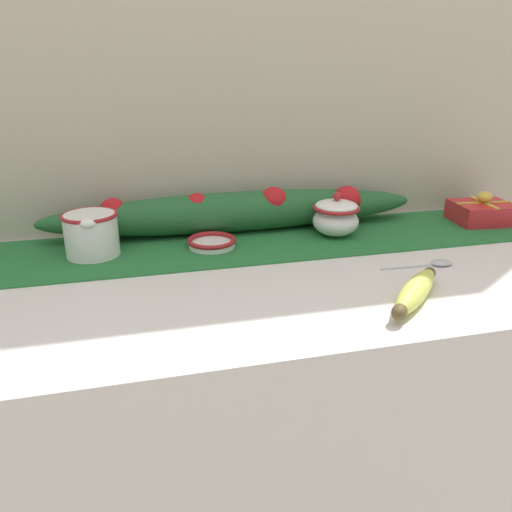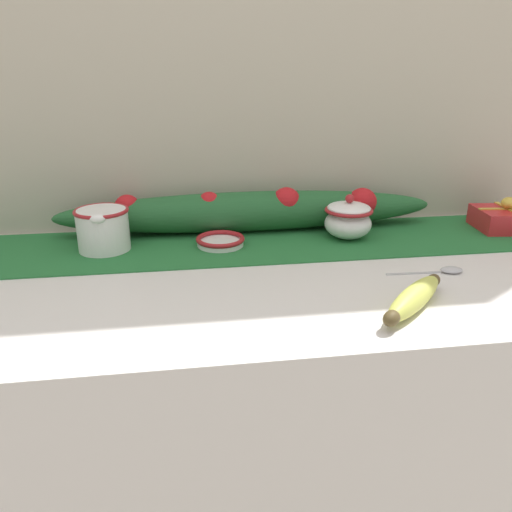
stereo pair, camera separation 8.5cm
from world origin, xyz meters
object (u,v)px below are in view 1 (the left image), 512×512
at_px(sugar_bowl, 336,217).
at_px(gift_box, 482,212).
at_px(cream_pitcher, 91,232).
at_px(small_dish, 212,242).
at_px(banana, 415,291).
at_px(spoon, 438,263).

bearing_deg(sugar_bowl, gift_box, 1.42).
bearing_deg(cream_pitcher, small_dish, -2.48).
distance_m(sugar_bowl, small_dish, 0.30).
distance_m(banana, gift_box, 0.56).
bearing_deg(small_dish, sugar_bowl, 1.95).
bearing_deg(gift_box, banana, -137.80).
xyz_separation_m(cream_pitcher, spoon, (0.68, -0.23, -0.05)).
xyz_separation_m(sugar_bowl, spoon, (0.13, -0.22, -0.04)).
xyz_separation_m(cream_pitcher, banana, (0.54, -0.36, -0.03)).
xyz_separation_m(small_dish, banana, (0.29, -0.35, 0.01)).
bearing_deg(sugar_bowl, banana, -90.92).
xyz_separation_m(cream_pitcher, small_dish, (0.25, -0.01, -0.04)).
height_order(small_dish, banana, banana).
distance_m(cream_pitcher, sugar_bowl, 0.55).
bearing_deg(spoon, cream_pitcher, 163.74).
relative_size(sugar_bowl, spoon, 0.71).
height_order(sugar_bowl, banana, sugar_bowl).
relative_size(cream_pitcher, sugar_bowl, 1.21).
bearing_deg(gift_box, small_dish, -178.36).
bearing_deg(sugar_bowl, spoon, -59.76).
xyz_separation_m(spoon, gift_box, (0.28, 0.23, 0.03)).
distance_m(cream_pitcher, spoon, 0.72).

